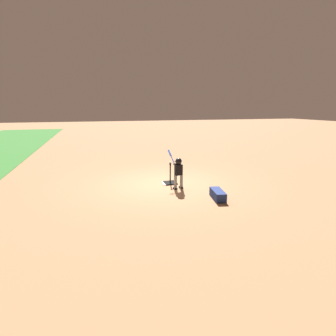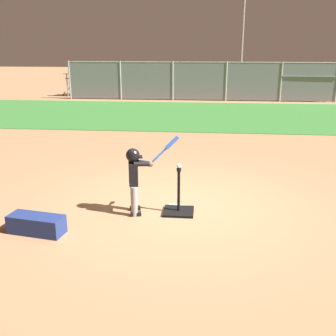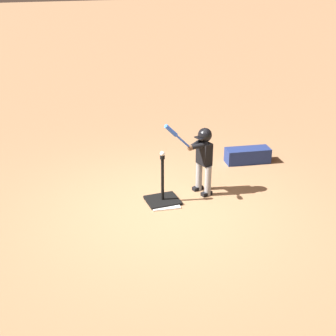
{
  "view_description": "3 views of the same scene",
  "coord_description": "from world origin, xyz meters",
  "px_view_note": "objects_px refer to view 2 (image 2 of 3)",
  "views": [
    {
      "loc": [
        -9.22,
        2.45,
        2.85
      ],
      "look_at": [
        -0.2,
        -0.16,
        0.65
      ],
      "focal_mm": 28.0,
      "sensor_mm": 36.0,
      "label": 1
    },
    {
      "loc": [
        0.4,
        -6.4,
        2.7
      ],
      "look_at": [
        -0.21,
        -0.24,
        0.77
      ],
      "focal_mm": 42.0,
      "sensor_mm": 36.0,
      "label": 2
    },
    {
      "loc": [
        2.22,
        5.94,
        3.48
      ],
      "look_at": [
        -0.03,
        -0.09,
        0.67
      ],
      "focal_mm": 50.0,
      "sensor_mm": 36.0,
      "label": 3
    }
  ],
  "objects_px": {
    "bleachers_far_right": "(102,84)",
    "equipment_bag": "(36,224)",
    "bleachers_right_center": "(189,89)",
    "baseball": "(179,166)",
    "batting_tee": "(179,207)",
    "batter_child": "(135,172)",
    "bleachers_left_center": "(304,87)"
  },
  "relations": [
    {
      "from": "bleachers_far_right",
      "to": "equipment_bag",
      "type": "distance_m",
      "value": 17.4
    },
    {
      "from": "bleachers_far_right",
      "to": "bleachers_right_center",
      "type": "relative_size",
      "value": 1.01
    },
    {
      "from": "baseball",
      "to": "equipment_bag",
      "type": "distance_m",
      "value": 2.38
    },
    {
      "from": "batting_tee",
      "to": "baseball",
      "type": "bearing_deg",
      "value": 0.0
    },
    {
      "from": "batter_child",
      "to": "equipment_bag",
      "type": "height_order",
      "value": "batter_child"
    },
    {
      "from": "baseball",
      "to": "bleachers_far_right",
      "type": "distance_m",
      "value": 17.01
    },
    {
      "from": "bleachers_left_center",
      "to": "bleachers_far_right",
      "type": "bearing_deg",
      "value": 175.11
    },
    {
      "from": "batting_tee",
      "to": "batter_child",
      "type": "relative_size",
      "value": 0.6
    },
    {
      "from": "batting_tee",
      "to": "bleachers_right_center",
      "type": "bearing_deg",
      "value": 92.0
    },
    {
      "from": "batter_child",
      "to": "bleachers_left_center",
      "type": "bearing_deg",
      "value": 68.09
    },
    {
      "from": "bleachers_right_center",
      "to": "equipment_bag",
      "type": "bearing_deg",
      "value": -95.21
    },
    {
      "from": "batter_child",
      "to": "bleachers_left_center",
      "type": "relative_size",
      "value": 0.49
    },
    {
      "from": "batter_child",
      "to": "bleachers_far_right",
      "type": "height_order",
      "value": "batter_child"
    },
    {
      "from": "batter_child",
      "to": "baseball",
      "type": "bearing_deg",
      "value": 5.89
    },
    {
      "from": "bleachers_far_right",
      "to": "bleachers_right_center",
      "type": "distance_m",
      "value": 4.99
    },
    {
      "from": "baseball",
      "to": "bleachers_far_right",
      "type": "xyz_separation_m",
      "value": [
        -5.52,
        16.09,
        -0.2
      ]
    },
    {
      "from": "equipment_bag",
      "to": "bleachers_far_right",
      "type": "bearing_deg",
      "value": 111.11
    },
    {
      "from": "batting_tee",
      "to": "bleachers_right_center",
      "type": "xyz_separation_m",
      "value": [
        -0.55,
        15.72,
        0.34
      ]
    },
    {
      "from": "baseball",
      "to": "bleachers_right_center",
      "type": "relative_size",
      "value": 0.02
    },
    {
      "from": "batting_tee",
      "to": "baseball",
      "type": "xyz_separation_m",
      "value": [
        0.0,
        0.0,
        0.73
      ]
    },
    {
      "from": "baseball",
      "to": "bleachers_right_center",
      "type": "xyz_separation_m",
      "value": [
        -0.55,
        15.72,
        -0.39
      ]
    },
    {
      "from": "batting_tee",
      "to": "batter_child",
      "type": "xyz_separation_m",
      "value": [
        -0.71,
        -0.07,
        0.62
      ]
    },
    {
      "from": "bleachers_left_center",
      "to": "batting_tee",
      "type": "bearing_deg",
      "value": -109.66
    },
    {
      "from": "batting_tee",
      "to": "bleachers_left_center",
      "type": "bearing_deg",
      "value": 70.34
    },
    {
      "from": "equipment_bag",
      "to": "bleachers_right_center",
      "type": "bearing_deg",
      "value": 94.46
    },
    {
      "from": "batter_child",
      "to": "bleachers_right_center",
      "type": "relative_size",
      "value": 0.36
    },
    {
      "from": "baseball",
      "to": "equipment_bag",
      "type": "bearing_deg",
      "value": -155.19
    },
    {
      "from": "baseball",
      "to": "bleachers_right_center",
      "type": "bearing_deg",
      "value": 92.0
    },
    {
      "from": "bleachers_left_center",
      "to": "equipment_bag",
      "type": "height_order",
      "value": "bleachers_left_center"
    },
    {
      "from": "batting_tee",
      "to": "bleachers_right_center",
      "type": "distance_m",
      "value": 15.73
    },
    {
      "from": "equipment_bag",
      "to": "baseball",
      "type": "bearing_deg",
      "value": 34.48
    },
    {
      "from": "batting_tee",
      "to": "equipment_bag",
      "type": "height_order",
      "value": "batting_tee"
    }
  ]
}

